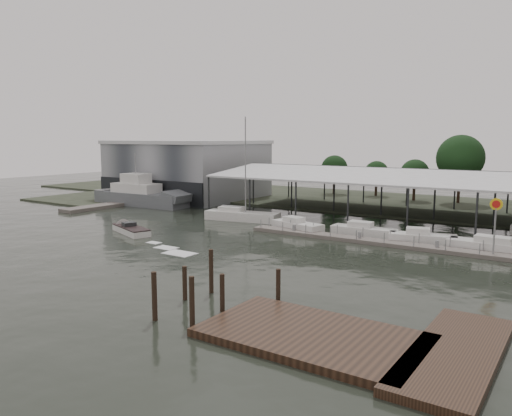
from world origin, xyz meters
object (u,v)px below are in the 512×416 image
Objects in this scene: white_sailboat at (241,216)px; speedboat_underway at (129,229)px; grey_trawler at (142,196)px; shell_fuel_sign at (496,216)px.

speedboat_underway is (-5.80, -14.33, -0.26)m from white_sailboat.
speedboat_underway is (16.57, -17.56, -1.19)m from grey_trawler.
grey_trawler reaches higher than speedboat_underway.
grey_trawler is 1.29× the size of white_sailboat.
grey_trawler is at bearing -25.94° from speedboat_underway.
white_sailboat is (22.37, -3.24, -0.93)m from grey_trawler.
white_sailboat reaches higher than grey_trawler.
grey_trawler is at bearing 161.50° from white_sailboat.
grey_trawler is at bearing 172.21° from shell_fuel_sign.
white_sailboat reaches higher than speedboat_underway.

